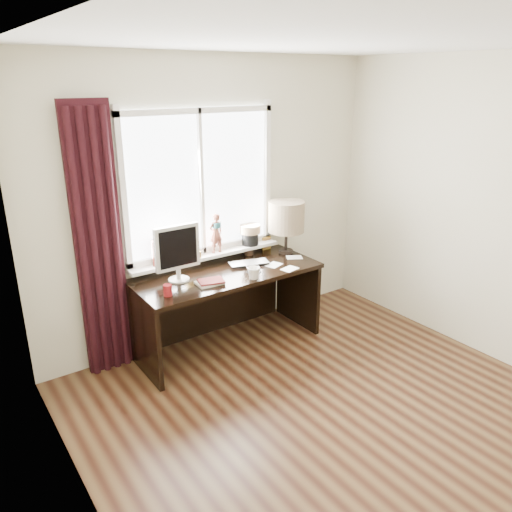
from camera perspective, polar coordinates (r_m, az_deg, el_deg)
floor at (r=3.82m, az=12.15°, el=-19.54°), size 3.50×4.00×0.00m
ceiling at (r=2.98m, az=16.01°, el=23.05°), size 3.50×4.00×0.00m
wall_back at (r=4.67m, az=-4.81°, el=6.15°), size 3.50×0.00×2.60m
wall_left at (r=2.28m, az=-17.57°, el=-9.98°), size 0.00×4.00×2.60m
laptop at (r=4.63m, az=-0.80°, el=-0.84°), size 0.42×0.33×0.03m
mug at (r=4.29m, az=-0.28°, el=-1.93°), size 0.15×0.15×0.11m
red_cup at (r=4.03m, az=-10.05°, el=-3.87°), size 0.07×0.07×0.09m
window at (r=4.56m, az=-5.97°, el=5.93°), size 1.52×0.20×1.40m
curtain at (r=4.20m, az=-17.51°, el=1.10°), size 0.38×0.09×2.25m
desk at (r=4.65m, az=-3.89°, el=-4.22°), size 1.70×0.70×0.75m
monitor at (r=4.23m, az=-8.99°, el=0.71°), size 0.40×0.18×0.49m
notebook_stack at (r=4.22m, az=-5.26°, el=-2.98°), size 0.25×0.20×0.03m
brush_holder at (r=4.88m, az=-0.84°, el=0.87°), size 0.09×0.09×0.25m
icon_frame at (r=5.03m, az=1.23°, el=1.48°), size 0.10×0.03×0.13m
table_lamp at (r=4.85m, az=3.50°, el=4.45°), size 0.35×0.35×0.52m
loose_papers at (r=4.67m, az=3.45°, el=-0.87°), size 0.47×0.37×0.00m
desk_cables at (r=4.57m, az=-0.29°, el=-1.25°), size 0.35×0.37×0.01m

